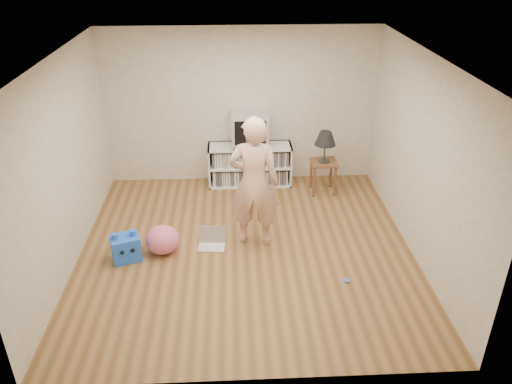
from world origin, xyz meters
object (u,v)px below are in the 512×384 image
at_px(side_table, 323,169).
at_px(table_lamp, 325,139).
at_px(media_unit, 250,164).
at_px(person, 254,183).
at_px(crt_tv, 250,128).
at_px(laptop, 212,241).
at_px(plush_pink, 163,240).
at_px(plush_blue, 126,248).
at_px(dvd_deck, 250,144).

height_order(side_table, table_lamp, table_lamp).
xyz_separation_m(media_unit, person, (-0.02, -1.84, 0.57)).
distance_m(crt_tv, laptop, 2.20).
bearing_deg(person, plush_pink, 16.54).
relative_size(crt_tv, plush_blue, 1.37).
distance_m(dvd_deck, person, 1.83).
distance_m(side_table, laptop, 2.38).
bearing_deg(person, side_table, -122.23).
height_order(crt_tv, laptop, crt_tv).
bearing_deg(table_lamp, dvd_deck, 162.75).
relative_size(dvd_deck, side_table, 0.82).
bearing_deg(table_lamp, crt_tv, 162.89).
distance_m(table_lamp, plush_blue, 3.51).
bearing_deg(side_table, plush_pink, -146.01).
xyz_separation_m(media_unit, laptop, (-0.61, -1.91, -0.28)).
height_order(crt_tv, person, person).
distance_m(table_lamp, plush_pink, 3.05).
relative_size(laptop, plush_pink, 0.87).
height_order(crt_tv, plush_blue, crt_tv).
distance_m(person, plush_blue, 1.89).
distance_m(laptop, plush_pink, 0.68).
distance_m(crt_tv, person, 1.82).
xyz_separation_m(crt_tv, person, (-0.02, -1.82, -0.10)).
bearing_deg(laptop, plush_pink, -164.07).
distance_m(crt_tv, table_lamp, 1.25).
relative_size(crt_tv, laptop, 1.53).
relative_size(dvd_deck, table_lamp, 0.87).
bearing_deg(media_unit, crt_tv, -90.00).
distance_m(person, plush_pink, 1.45).
bearing_deg(media_unit, side_table, -17.94).
bearing_deg(media_unit, plush_blue, -128.26).
height_order(media_unit, plush_pink, media_unit).
xyz_separation_m(media_unit, dvd_deck, (0.00, -0.02, 0.39)).
distance_m(crt_tv, plush_blue, 2.89).
relative_size(dvd_deck, crt_tv, 0.75).
distance_m(side_table, plush_blue, 3.43).
xyz_separation_m(crt_tv, plush_blue, (-1.72, -2.17, -0.84)).
bearing_deg(media_unit, laptop, -107.64).
xyz_separation_m(person, laptop, (-0.59, -0.07, -0.85)).
relative_size(crt_tv, person, 0.33).
bearing_deg(plush_blue, media_unit, 32.09).
height_order(dvd_deck, laptop, dvd_deck).
distance_m(media_unit, plush_pink, 2.40).
bearing_deg(dvd_deck, side_table, -17.25).
xyz_separation_m(laptop, plush_pink, (-0.65, -0.13, 0.12)).
distance_m(table_lamp, laptop, 2.51).
bearing_deg(plush_blue, laptop, -5.71).
bearing_deg(laptop, person, 11.24).
distance_m(laptop, plush_blue, 1.16).
xyz_separation_m(media_unit, side_table, (1.19, -0.39, 0.07)).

